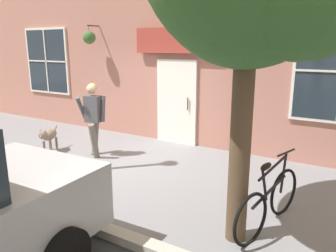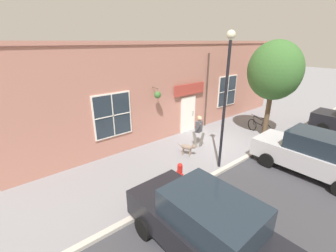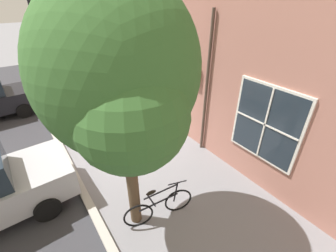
# 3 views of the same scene
# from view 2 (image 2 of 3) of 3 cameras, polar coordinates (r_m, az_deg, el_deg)

# --- Properties ---
(ground_plane) EXTENTS (90.00, 90.00, 0.00)m
(ground_plane) POSITION_cam_2_polar(r_m,az_deg,el_deg) (12.07, 11.19, -4.51)
(ground_plane) COLOR gray
(storefront_facade) EXTENTS (0.95, 18.00, 5.09)m
(storefront_facade) POSITION_cam_2_polar(r_m,az_deg,el_deg) (12.79, 3.86, 9.31)
(storefront_facade) COLOR #B27566
(storefront_facade) RESTS_ON ground_plane
(pedestrian_walking) EXTENTS (0.61, 0.55, 1.65)m
(pedestrian_walking) POSITION_cam_2_polar(r_m,az_deg,el_deg) (11.31, 7.85, -0.62)
(pedestrian_walking) COLOR #6B665B
(pedestrian_walking) RESTS_ON ground_plane
(dog_on_leash) EXTENTS (0.88, 0.53, 0.63)m
(dog_on_leash) POSITION_cam_2_polar(r_m,az_deg,el_deg) (10.59, 5.09, -5.42)
(dog_on_leash) COLOR #7F6B5B
(dog_on_leash) RESTS_ON ground_plane
(street_tree_by_curb) EXTENTS (2.74, 2.72, 5.17)m
(street_tree_by_curb) POSITION_cam_2_polar(r_m,az_deg,el_deg) (13.10, 25.73, 12.04)
(street_tree_by_curb) COLOR brown
(street_tree_by_curb) RESTS_ON ground_plane
(leaning_bicycle) EXTENTS (1.71, 0.42, 1.00)m
(leaning_bicycle) POSITION_cam_2_polar(r_m,az_deg,el_deg) (14.18, 22.16, -0.16)
(leaning_bicycle) COLOR black
(leaning_bicycle) RESTS_ON ground_plane
(parked_car_nearest_curb) EXTENTS (4.35, 2.04, 1.75)m
(parked_car_nearest_curb) POSITION_cam_2_polar(r_m,az_deg,el_deg) (6.03, 9.47, -23.65)
(parked_car_nearest_curb) COLOR black
(parked_car_nearest_curb) RESTS_ON ground_plane
(parked_car_mid_block) EXTENTS (4.35, 2.04, 1.75)m
(parked_car_mid_block) POSITION_cam_2_polar(r_m,az_deg,el_deg) (10.71, 33.00, -5.88)
(parked_car_mid_block) COLOR #B7B7BC
(parked_car_mid_block) RESTS_ON ground_plane
(street_lamp) EXTENTS (0.32, 0.32, 5.44)m
(street_lamp) POSITION_cam_2_polar(r_m,az_deg,el_deg) (8.88, 14.60, 9.90)
(street_lamp) COLOR black
(street_lamp) RESTS_ON ground_plane
(fire_hydrant) EXTENTS (0.34, 0.20, 0.77)m
(fire_hydrant) POSITION_cam_2_polar(r_m,az_deg,el_deg) (8.75, 3.04, -11.56)
(fire_hydrant) COLOR red
(fire_hydrant) RESTS_ON ground_plane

